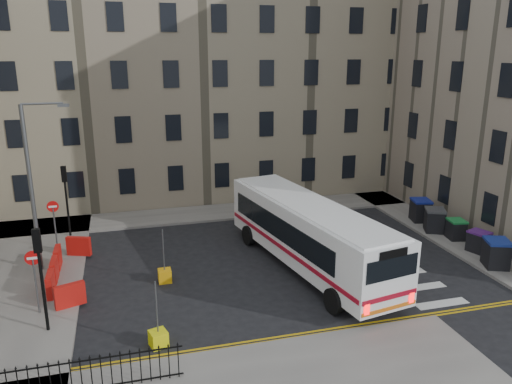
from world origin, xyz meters
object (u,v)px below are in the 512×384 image
wheelie_bin_c (456,229)px  bollard_yellow (165,276)px  wheelie_bin_a (496,253)px  wheelie_bin_d (434,220)px  wheelie_bin_e (420,210)px  streetlamp (31,186)px  bollard_chevron (158,339)px  wheelie_bin_b (479,241)px  bus (309,232)px

wheelie_bin_c → bollard_yellow: (-16.42, -0.87, -0.42)m
wheelie_bin_a → wheelie_bin_d: size_ratio=1.00×
wheelie_bin_e → wheelie_bin_a: bearing=-79.5°
streetlamp → wheelie_bin_d: size_ratio=5.17×
wheelie_bin_d → wheelie_bin_a: bearing=-66.1°
streetlamp → wheelie_bin_a: streetlamp is taller
streetlamp → bollard_chevron: (5.02, -8.00, -4.04)m
wheelie_bin_c → bollard_chevron: 18.22m
streetlamp → bollard_yellow: streetlamp is taller
streetlamp → wheelie_bin_e: 22.31m
wheelie_bin_e → bollard_chevron: size_ratio=2.43×
bollard_yellow → bollard_chevron: 5.33m
wheelie_bin_b → wheelie_bin_e: wheelie_bin_e is taller
wheelie_bin_d → bollard_yellow: (-15.97, -2.28, -0.54)m
wheelie_bin_c → wheelie_bin_d: wheelie_bin_d is taller
wheelie_bin_b → wheelie_bin_e: size_ratio=0.86×
streetlamp → bus: size_ratio=0.66×
streetlamp → bollard_chevron: streetlamp is taller
wheelie_bin_e → bollard_yellow: 16.78m
wheelie_bin_b → wheelie_bin_c: 1.93m
bus → wheelie_bin_e: 10.30m
bus → wheelie_bin_c: size_ratio=10.69×
wheelie_bin_d → wheelie_bin_b: bearing=-58.5°
wheelie_bin_d → bollard_yellow: 16.14m
wheelie_bin_a → wheelie_bin_d: bearing=110.7°
streetlamp → bus: streetlamp is taller
bus → wheelie_bin_a: 9.33m
wheelie_bin_a → wheelie_bin_c: 3.81m
wheelie_bin_c → wheelie_bin_d: (-0.45, 1.41, 0.12)m
wheelie_bin_a → wheelie_bin_c: size_ratio=1.35×
bus → wheelie_bin_d: bus is taller
streetlamp → wheelie_bin_a: size_ratio=5.18×
wheelie_bin_b → wheelie_bin_d: wheelie_bin_d is taller
bollard_yellow → bus: bearing=-2.6°
wheelie_bin_c → wheelie_bin_e: 3.29m
wheelie_bin_c → wheelie_bin_d: size_ratio=0.74×
wheelie_bin_a → wheelie_bin_d: (0.06, 5.19, -0.01)m
wheelie_bin_e → bollard_yellow: size_ratio=2.43×
wheelie_bin_c → wheelie_bin_a: bearing=-87.1°
wheelie_bin_b → wheelie_bin_e: bearing=71.8°
streetlamp → bollard_yellow: bearing=-25.3°
streetlamp → wheelie_bin_c: streetlamp is taller
wheelie_bin_a → wheelie_bin_b: wheelie_bin_a is taller
bus → bollard_yellow: bearing=167.2°
bus → wheelie_bin_c: 9.55m
wheelie_bin_a → bollard_chevron: (-16.64, -2.37, -0.55)m
bollard_yellow → wheelie_bin_b: bearing=-3.7°
wheelie_bin_c → streetlamp: bearing=-174.2°
wheelie_bin_b → bollard_yellow: size_ratio=2.10×
streetlamp → bus: 13.34m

